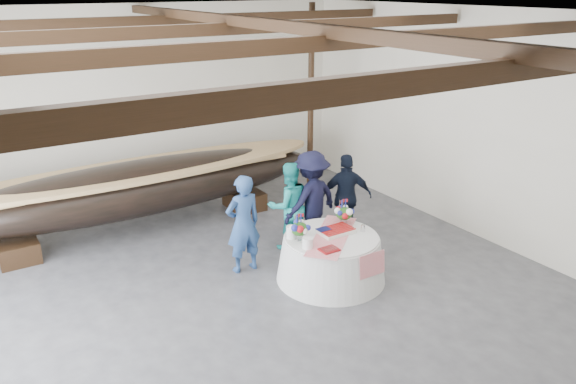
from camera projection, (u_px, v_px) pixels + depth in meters
floor at (283, 318)px, 8.74m from camera, size 10.00×12.00×0.01m
wall_back at (143, 107)px, 12.70m from camera, size 10.00×0.02×4.50m
wall_right at (510, 134)px, 10.47m from camera, size 0.02×12.00×4.50m
ceiling at (282, 16)px, 7.17m from camera, size 10.00×12.00×0.01m
pavilion_structure at (254, 50)px, 7.94m from camera, size 9.80×11.76×4.50m
longboat_display at (139, 188)px, 11.48m from camera, size 8.06×1.61×1.51m
banquet_table at (331, 258)px, 9.77m from camera, size 1.91×1.91×0.82m
tabletop_items at (323, 226)px, 9.68m from camera, size 1.69×1.57×0.40m
guest_woman_blue at (243, 224)px, 9.90m from camera, size 0.66×0.44×1.81m
guest_woman_teal at (289, 206)px, 10.80m from camera, size 0.95×0.80×1.74m
guest_man_left at (311, 199)px, 10.85m from camera, size 1.35×0.92×1.93m
guest_man_right at (346, 197)px, 11.22m from camera, size 1.12×0.84×1.76m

